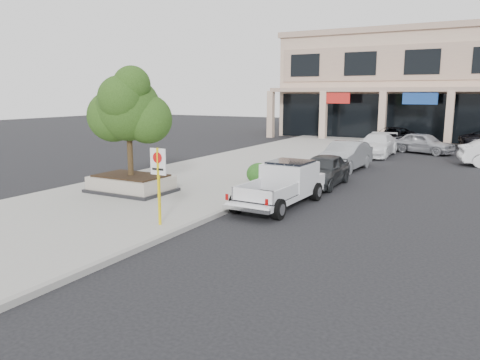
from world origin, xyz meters
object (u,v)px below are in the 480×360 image
object	(u,v)px
curb_car_a	(323,170)
curb_car_b	(345,156)
planter_tree	(134,109)
lot_car_a	(423,143)
no_parking_sign	(158,176)
planter	(131,184)
curb_car_c	(377,145)
pickup_truck	(279,185)
curb_car_d	(392,137)

from	to	relation	value
curb_car_a	curb_car_b	bearing A→B (deg)	93.18
planter_tree	curb_car_a	xyz separation A→B (m)	(5.88, 5.44, -2.72)
lot_car_a	curb_car_a	bearing A→B (deg)	-167.47
no_parking_sign	planter_tree	bearing A→B (deg)	138.75
planter	planter_tree	xyz separation A→B (m)	(0.13, 0.15, 2.94)
curb_car_c	planter	bearing A→B (deg)	-109.38
planter_tree	curb_car_c	size ratio (longest dim) A/B	0.81
planter_tree	curb_car_a	size ratio (longest dim) A/B	0.98
planter_tree	pickup_truck	world-z (taller)	planter_tree
curb_car_b	curb_car_a	bearing A→B (deg)	-82.10
pickup_truck	curb_car_a	world-z (taller)	pickup_truck
no_parking_sign	pickup_truck	distance (m)	4.85
curb_car_a	lot_car_a	size ratio (longest dim) A/B	0.99
planter_tree	pickup_truck	size ratio (longest dim) A/B	0.81
no_parking_sign	pickup_truck	world-z (taller)	no_parking_sign
planter_tree	curb_car_b	xyz separation A→B (m)	(5.52, 10.02, -2.66)
planter_tree	lot_car_a	bearing A→B (deg)	67.28
curb_car_a	curb_car_d	bearing A→B (deg)	90.27
planter_tree	no_parking_sign	world-z (taller)	planter_tree
planter_tree	curb_car_b	size ratio (longest dim) A/B	0.88
curb_car_b	curb_car_c	bearing A→B (deg)	92.25
pickup_truck	lot_car_a	xyz separation A→B (m)	(2.35, 18.44, -0.07)
planter_tree	curb_car_b	bearing A→B (deg)	61.13
curb_car_d	lot_car_a	bearing A→B (deg)	-42.91
lot_car_a	curb_car_d	bearing A→B (deg)	62.09
planter	lot_car_a	xyz separation A→B (m)	(8.27, 19.58, 0.23)
planter	planter_tree	bearing A→B (deg)	48.97
no_parking_sign	curb_car_b	xyz separation A→B (m)	(1.67, 13.40, -0.88)
planter_tree	lot_car_a	xyz separation A→B (m)	(8.13, 19.43, -2.71)
no_parking_sign	curb_car_b	world-z (taller)	no_parking_sign
curb_car_b	lot_car_a	world-z (taller)	curb_car_b
no_parking_sign	curb_car_c	distance (m)	20.09
pickup_truck	curb_car_b	distance (m)	9.03
planter	planter_tree	world-z (taller)	planter_tree
no_parking_sign	curb_car_b	size ratio (longest dim) A/B	0.51
lot_car_a	pickup_truck	bearing A→B (deg)	-165.59
planter	planter_tree	size ratio (longest dim) A/B	0.80
curb_car_b	curb_car_d	size ratio (longest dim) A/B	0.87
curb_car_c	curb_car_d	xyz separation A→B (m)	(-0.24, 6.00, 0.01)
curb_car_b	curb_car_d	world-z (taller)	curb_car_b
planter_tree	curb_car_d	world-z (taller)	planter_tree
curb_car_a	curb_car_c	size ratio (longest dim) A/B	0.83
lot_car_a	curb_car_c	bearing A→B (deg)	160.42
curb_car_b	pickup_truck	bearing A→B (deg)	-84.91
no_parking_sign	lot_car_a	size ratio (longest dim) A/B	0.56
curb_car_c	lot_car_a	size ratio (longest dim) A/B	1.20
planter_tree	curb_car_c	distance (m)	17.76
planter	curb_car_d	world-z (taller)	curb_car_d
pickup_truck	curb_car_a	xyz separation A→B (m)	(0.10, 4.45, -0.08)
curb_car_b	lot_car_a	size ratio (longest dim) A/B	1.10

